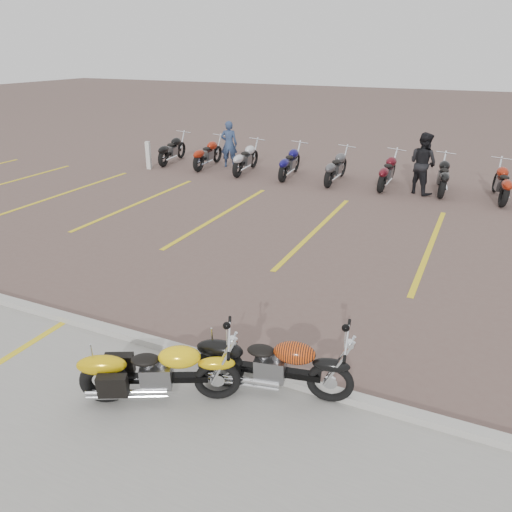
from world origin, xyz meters
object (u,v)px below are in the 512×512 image
(person_a, at_px, (229,144))
(bollard, at_px, (148,155))
(yellow_cruiser, at_px, (156,373))
(person_b, at_px, (423,163))
(flame_cruiser, at_px, (270,366))

(person_a, bearing_deg, bollard, 11.51)
(yellow_cruiser, relative_size, person_b, 1.01)
(person_a, relative_size, bollard, 1.69)
(person_a, height_order, bollard, person_a)
(person_a, distance_m, person_b, 7.05)
(person_b, bearing_deg, person_a, 26.12)
(yellow_cruiser, relative_size, person_a, 1.11)
(yellow_cruiser, xyz_separation_m, person_a, (-5.44, 12.24, 0.43))
(person_a, bearing_deg, yellow_cruiser, 93.84)
(flame_cruiser, xyz_separation_m, person_a, (-6.68, 11.49, 0.42))
(person_a, xyz_separation_m, person_b, (7.01, -0.74, 0.08))
(yellow_cruiser, height_order, flame_cruiser, flame_cruiser)
(person_a, height_order, person_b, person_b)
(flame_cruiser, bearing_deg, person_b, 76.98)
(yellow_cruiser, bearing_deg, person_b, 55.76)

